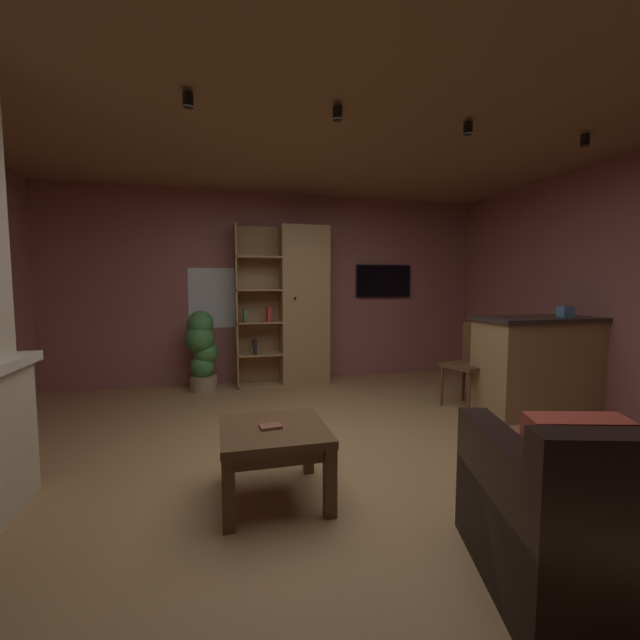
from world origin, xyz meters
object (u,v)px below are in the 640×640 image
object	(u,v)px
tissue_box	(565,311)
table_book_0	(271,427)
kitchen_bar_counter	(548,364)
coffee_table	(274,441)
bookshelf_cabinet	(298,306)
potted_floor_plant	(202,349)
dining_chair	(472,359)
wall_mounted_tv	(383,281)

from	to	relation	value
tissue_box	table_book_0	distance (m)	3.44
table_book_0	kitchen_bar_counter	bearing A→B (deg)	19.25
table_book_0	tissue_box	bearing A→B (deg)	17.80
coffee_table	bookshelf_cabinet	bearing A→B (deg)	76.00
tissue_box	potted_floor_plant	xyz separation A→B (m)	(-3.74, 1.82, -0.53)
table_book_0	dining_chair	xyz separation A→B (m)	(2.41, 1.44, 0.06)
table_book_0	wall_mounted_tv	distance (m)	3.93
table_book_0	potted_floor_plant	distance (m)	2.90
table_book_0	wall_mounted_tv	size ratio (longest dim) A/B	0.16
kitchen_bar_counter	coffee_table	world-z (taller)	kitchen_bar_counter
dining_chair	coffee_table	bearing A→B (deg)	-149.26
dining_chair	potted_floor_plant	bearing A→B (deg)	154.05
table_book_0	dining_chair	distance (m)	2.80
bookshelf_cabinet	potted_floor_plant	size ratio (longest dim) A/B	2.09
potted_floor_plant	coffee_table	bearing A→B (deg)	-79.46
kitchen_bar_counter	table_book_0	size ratio (longest dim) A/B	11.62
kitchen_bar_counter	tissue_box	size ratio (longest dim) A/B	12.90
bookshelf_cabinet	table_book_0	bearing A→B (deg)	-104.27
bookshelf_cabinet	coffee_table	size ratio (longest dim) A/B	3.24
bookshelf_cabinet	coffee_table	distance (m)	3.13
dining_chair	wall_mounted_tv	distance (m)	1.98
kitchen_bar_counter	dining_chair	size ratio (longest dim) A/B	1.68
coffee_table	table_book_0	distance (m)	0.10
dining_chair	potted_floor_plant	distance (m)	3.24
kitchen_bar_counter	wall_mounted_tv	world-z (taller)	wall_mounted_tv
tissue_box	potted_floor_plant	bearing A→B (deg)	154.03
kitchen_bar_counter	potted_floor_plant	world-z (taller)	potted_floor_plant
tissue_box	potted_floor_plant	size ratio (longest dim) A/B	0.12
bookshelf_cabinet	tissue_box	world-z (taller)	bookshelf_cabinet
bookshelf_cabinet	potted_floor_plant	world-z (taller)	bookshelf_cabinet
bookshelf_cabinet	dining_chair	xyz separation A→B (m)	(1.65, -1.54, -0.53)
kitchen_bar_counter	dining_chair	bearing A→B (deg)	151.65
coffee_table	table_book_0	xyz separation A→B (m)	(-0.02, -0.02, 0.10)
bookshelf_cabinet	kitchen_bar_counter	size ratio (longest dim) A/B	1.38
bookshelf_cabinet	wall_mounted_tv	bearing A→B (deg)	8.95
wall_mounted_tv	kitchen_bar_counter	bearing A→B (deg)	-64.97
tissue_box	dining_chair	size ratio (longest dim) A/B	0.13
table_book_0	potted_floor_plant	xyz separation A→B (m)	(-0.51, 2.86, 0.07)
wall_mounted_tv	potted_floor_plant	bearing A→B (deg)	-172.71
bookshelf_cabinet	kitchen_bar_counter	bearing A→B (deg)	-39.36
kitchen_bar_counter	tissue_box	distance (m)	0.58
wall_mounted_tv	coffee_table	bearing A→B (deg)	-123.17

